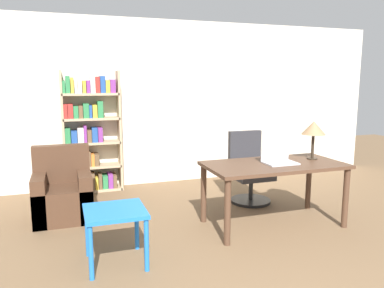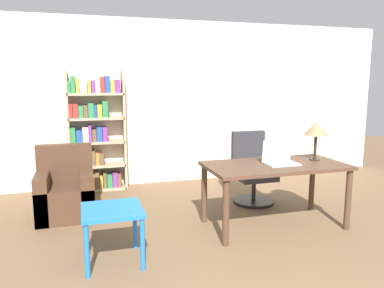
{
  "view_description": "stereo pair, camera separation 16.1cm",
  "coord_description": "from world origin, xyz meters",
  "px_view_note": "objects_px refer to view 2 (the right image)",
  "views": [
    {
      "loc": [
        -1.6,
        -1.57,
        1.7
      ],
      "look_at": [
        -0.25,
        2.38,
        1.0
      ],
      "focal_mm": 35.0,
      "sensor_mm": 36.0,
      "label": 1
    },
    {
      "loc": [
        -1.45,
        -1.62,
        1.7
      ],
      "look_at": [
        -0.25,
        2.38,
        1.0
      ],
      "focal_mm": 35.0,
      "sensor_mm": 36.0,
      "label": 2
    }
  ],
  "objects_px": {
    "desk": "(275,172)",
    "table_lamp": "(316,129)",
    "armchair": "(66,193)",
    "laptop": "(280,159)",
    "side_table_blue": "(112,217)",
    "bookshelf": "(94,135)",
    "office_chair": "(252,172)"
  },
  "relations": [
    {
      "from": "side_table_blue",
      "to": "table_lamp",
      "type": "bearing_deg",
      "value": 10.26
    },
    {
      "from": "desk",
      "to": "table_lamp",
      "type": "distance_m",
      "value": 0.75
    },
    {
      "from": "table_lamp",
      "to": "side_table_blue",
      "type": "relative_size",
      "value": 0.85
    },
    {
      "from": "desk",
      "to": "bookshelf",
      "type": "distance_m",
      "value": 2.93
    },
    {
      "from": "table_lamp",
      "to": "bookshelf",
      "type": "relative_size",
      "value": 0.25
    },
    {
      "from": "desk",
      "to": "armchair",
      "type": "height_order",
      "value": "armchair"
    },
    {
      "from": "armchair",
      "to": "laptop",
      "type": "bearing_deg",
      "value": -23.21
    },
    {
      "from": "desk",
      "to": "side_table_blue",
      "type": "relative_size",
      "value": 2.93
    },
    {
      "from": "side_table_blue",
      "to": "armchair",
      "type": "relative_size",
      "value": 0.62
    },
    {
      "from": "office_chair",
      "to": "laptop",
      "type": "bearing_deg",
      "value": -95.93
    },
    {
      "from": "table_lamp",
      "to": "armchair",
      "type": "xyz_separation_m",
      "value": [
        -2.95,
        0.97,
        -0.83
      ]
    },
    {
      "from": "laptop",
      "to": "side_table_blue",
      "type": "relative_size",
      "value": 0.67
    },
    {
      "from": "table_lamp",
      "to": "side_table_blue",
      "type": "distance_m",
      "value": 2.62
    },
    {
      "from": "side_table_blue",
      "to": "bookshelf",
      "type": "distance_m",
      "value": 2.58
    },
    {
      "from": "office_chair",
      "to": "armchair",
      "type": "relative_size",
      "value": 1.11
    },
    {
      "from": "laptop",
      "to": "side_table_blue",
      "type": "xyz_separation_m",
      "value": [
        -1.97,
        -0.38,
        -0.37
      ]
    },
    {
      "from": "laptop",
      "to": "armchair",
      "type": "height_order",
      "value": "laptop"
    },
    {
      "from": "table_lamp",
      "to": "armchair",
      "type": "bearing_deg",
      "value": 161.75
    },
    {
      "from": "table_lamp",
      "to": "office_chair",
      "type": "xyz_separation_m",
      "value": [
        -0.42,
        0.85,
        -0.7
      ]
    },
    {
      "from": "desk",
      "to": "bookshelf",
      "type": "height_order",
      "value": "bookshelf"
    },
    {
      "from": "office_chair",
      "to": "side_table_blue",
      "type": "bearing_deg",
      "value": -147.69
    },
    {
      "from": "laptop",
      "to": "side_table_blue",
      "type": "distance_m",
      "value": 2.03
    },
    {
      "from": "desk",
      "to": "armchair",
      "type": "bearing_deg",
      "value": 156.41
    },
    {
      "from": "desk",
      "to": "laptop",
      "type": "height_order",
      "value": "laptop"
    },
    {
      "from": "office_chair",
      "to": "bookshelf",
      "type": "xyz_separation_m",
      "value": [
        -2.12,
        1.24,
        0.45
      ]
    },
    {
      "from": "desk",
      "to": "table_lamp",
      "type": "height_order",
      "value": "table_lamp"
    },
    {
      "from": "desk",
      "to": "laptop",
      "type": "bearing_deg",
      "value": -3.94
    },
    {
      "from": "armchair",
      "to": "bookshelf",
      "type": "xyz_separation_m",
      "value": [
        0.41,
        1.12,
        0.58
      ]
    },
    {
      "from": "side_table_blue",
      "to": "laptop",
      "type": "bearing_deg",
      "value": 10.97
    },
    {
      "from": "office_chair",
      "to": "side_table_blue",
      "type": "xyz_separation_m",
      "value": [
        -2.06,
        -1.3,
        0.01
      ]
    },
    {
      "from": "table_lamp",
      "to": "side_table_blue",
      "type": "height_order",
      "value": "table_lamp"
    },
    {
      "from": "armchair",
      "to": "bookshelf",
      "type": "relative_size",
      "value": 0.48
    }
  ]
}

